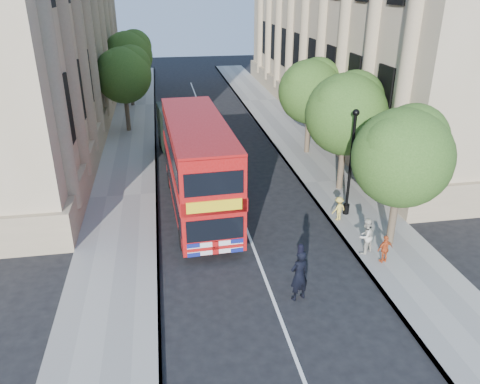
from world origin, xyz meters
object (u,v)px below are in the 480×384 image
police_constable (299,275)px  woman_pedestrian (365,236)px  box_van (179,134)px  lamp_post (350,168)px  double_decker_bus (198,164)px

police_constable → woman_pedestrian: police_constable is taller
police_constable → box_van: bearing=-97.7°
lamp_post → box_van: 12.53m
lamp_post → woman_pedestrian: size_ratio=3.31×
lamp_post → box_van: bearing=126.8°
lamp_post → box_van: lamp_post is taller
box_van → woman_pedestrian: 15.18m
woman_pedestrian → lamp_post: bearing=-128.1°
lamp_post → woman_pedestrian: bearing=-99.7°
lamp_post → box_van: (-7.47, 10.00, -1.02)m
double_decker_bus → woman_pedestrian: size_ratio=6.33×
lamp_post → box_van: size_ratio=0.93×
police_constable → woman_pedestrian: 4.24m
double_decker_bus → box_van: double_decker_bus is taller
lamp_post → woman_pedestrian: 3.92m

